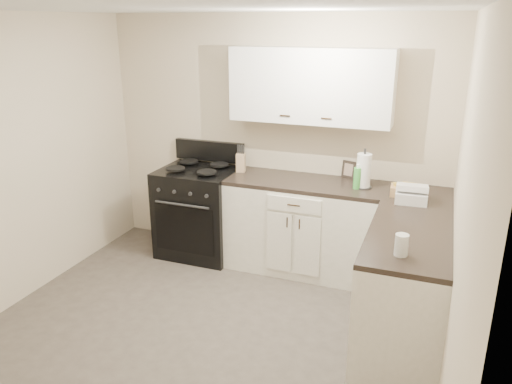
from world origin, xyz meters
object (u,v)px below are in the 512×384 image
at_px(stove, 199,213).
at_px(wicker_basket, 405,191).
at_px(countertop_grill, 411,196).
at_px(paper_towel, 364,171).
at_px(knife_block, 241,163).

relative_size(stove, wicker_basket, 3.74).
distance_m(stove, countertop_grill, 2.24).
height_order(stove, paper_towel, paper_towel).
bearing_deg(stove, knife_block, 13.51).
distance_m(knife_block, countertop_grill, 1.75).
distance_m(knife_block, wicker_basket, 1.67).
bearing_deg(paper_towel, stove, -178.83).
xyz_separation_m(wicker_basket, countertop_grill, (0.06, -0.14, 0.01)).
height_order(stove, wicker_basket, wicker_basket).
relative_size(knife_block, wicker_basket, 0.74).
relative_size(paper_towel, countertop_grill, 1.22).
height_order(paper_towel, countertop_grill, paper_towel).
bearing_deg(stove, paper_towel, 1.17).
bearing_deg(wicker_basket, countertop_grill, -67.06).
relative_size(knife_block, countertop_grill, 0.73).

